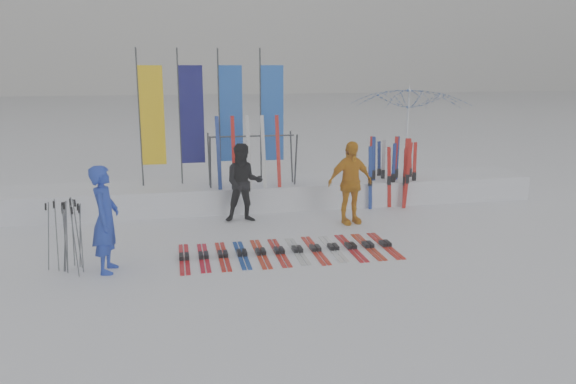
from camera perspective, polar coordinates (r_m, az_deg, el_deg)
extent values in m
plane|color=white|center=(9.60, 0.75, -7.96)|extent=(120.00, 120.00, 0.00)
cube|color=white|center=(13.86, -3.30, -0.18)|extent=(14.00, 1.60, 0.60)
imported|color=#1E39B3|center=(9.77, -18.06, -2.65)|extent=(0.51, 0.71, 1.81)
imported|color=black|center=(12.36, -4.52, 0.92)|extent=(0.88, 0.70, 1.74)
imported|color=orange|center=(12.25, 6.33, 0.95)|extent=(1.13, 0.66, 1.82)
imported|color=white|center=(15.84, 12.10, 5.44)|extent=(3.37, 3.43, 2.92)
cube|color=#B80E16|center=(10.29, -10.51, -6.54)|extent=(0.17, 1.65, 0.07)
cube|color=#B80E1D|center=(10.30, -8.57, -6.45)|extent=(0.17, 1.57, 0.07)
cube|color=red|center=(10.32, -6.64, -6.35)|extent=(0.17, 1.60, 0.07)
cube|color=#153B95|center=(10.35, -4.71, -6.24)|extent=(0.17, 1.56, 0.07)
cube|color=red|center=(10.39, -2.81, -6.13)|extent=(0.17, 1.64, 0.07)
cube|color=#B8190E|center=(10.45, -0.92, -6.01)|extent=(0.17, 1.62, 0.07)
cube|color=#B3B6BB|center=(10.52, 0.95, -5.89)|extent=(0.17, 1.56, 0.07)
cube|color=red|center=(10.59, 2.79, -5.77)|extent=(0.17, 1.67, 0.07)
cube|color=silver|center=(10.68, 4.60, -5.64)|extent=(0.17, 1.61, 0.07)
cube|color=#B50E16|center=(10.78, 6.38, -5.50)|extent=(0.17, 1.65, 0.07)
cube|color=#B8250E|center=(10.89, 8.12, -5.37)|extent=(0.17, 1.62, 0.07)
cube|color=red|center=(11.00, 9.83, -5.23)|extent=(0.17, 1.63, 0.07)
cylinder|color=#595B60|center=(10.04, -21.71, -4.25)|extent=(0.16, 0.07, 1.22)
cylinder|color=#595B60|center=(9.78, -20.87, -4.71)|extent=(0.07, 0.05, 1.20)
cylinder|color=#595B60|center=(10.11, -20.60, -4.01)|extent=(0.06, 0.14, 1.24)
cylinder|color=#595B60|center=(10.00, -20.26, -4.43)|extent=(0.02, 0.15, 1.15)
cylinder|color=#595B60|center=(10.02, -21.71, -4.48)|extent=(0.03, 0.05, 1.17)
cylinder|color=#595B60|center=(10.29, -21.02, -3.80)|extent=(0.06, 0.05, 1.23)
cylinder|color=#595B60|center=(10.16, -20.37, -4.16)|extent=(0.12, 0.11, 1.15)
cylinder|color=#595B60|center=(9.95, -21.55, -4.32)|extent=(0.10, 0.07, 1.25)
cylinder|color=#595B60|center=(10.23, -23.15, -4.18)|extent=(0.12, 0.05, 1.19)
cylinder|color=#595B60|center=(10.19, -22.45, -4.08)|extent=(0.02, 0.15, 1.22)
cylinder|color=#595B60|center=(10.12, -21.73, -4.23)|extent=(0.08, 0.09, 1.19)
cylinder|color=#383A3F|center=(13.56, -14.84, 7.27)|extent=(0.04, 0.04, 3.20)
cube|color=yellow|center=(13.54, -13.62, 7.54)|extent=(0.55, 0.03, 2.30)
cylinder|color=#383A3F|center=(13.59, -10.95, 7.47)|extent=(0.04, 0.04, 3.20)
cube|color=#0D0D5B|center=(13.59, -9.73, 7.73)|extent=(0.55, 0.03, 2.30)
cylinder|color=#383A3F|center=(13.74, -7.00, 7.66)|extent=(0.04, 0.04, 3.20)
cube|color=blue|center=(13.76, -5.79, 7.90)|extent=(0.55, 0.03, 2.30)
cylinder|color=#383A3F|center=(13.77, -2.80, 7.75)|extent=(0.04, 0.04, 3.20)
cube|color=blue|center=(13.81, -1.61, 7.98)|extent=(0.55, 0.03, 2.30)
cylinder|color=#383A3F|center=(12.93, -7.90, 2.96)|extent=(0.04, 0.30, 1.23)
cylinder|color=#383A3F|center=(13.43, -8.04, 3.31)|extent=(0.04, 0.30, 1.23)
cylinder|color=#383A3F|center=(13.21, 0.80, 3.28)|extent=(0.04, 0.30, 1.23)
cylinder|color=#383A3F|center=(13.69, 0.35, 3.62)|extent=(0.04, 0.30, 1.23)
cylinder|color=#383A3F|center=(13.20, -3.69, 5.69)|extent=(2.00, 0.04, 0.04)
cube|color=navy|center=(14.28, 10.94, 2.22)|extent=(0.09, 0.03, 1.69)
cube|color=red|center=(14.72, 12.29, 2.26)|extent=(0.09, 0.03, 1.58)
cube|color=navy|center=(13.94, 10.65, 1.71)|extent=(0.09, 0.04, 1.56)
cube|color=navy|center=(13.53, 8.36, 1.40)|extent=(0.09, 0.03, 1.53)
cube|color=red|center=(14.27, 11.82, 2.10)|extent=(0.09, 0.02, 1.66)
cube|color=red|center=(13.81, 10.24, 1.47)|extent=(0.09, 0.04, 1.49)
cube|color=red|center=(14.51, 8.35, 2.41)|extent=(0.09, 0.03, 1.65)
cube|color=red|center=(13.79, 12.03, 1.64)|extent=(0.09, 0.03, 1.61)
cube|color=navy|center=(14.73, 9.24, 2.23)|extent=(0.09, 0.03, 1.50)
cube|color=navy|center=(14.09, 8.69, 2.16)|extent=(0.09, 0.04, 1.69)
cube|color=red|center=(14.24, 12.71, 1.85)|extent=(0.09, 0.03, 1.56)
cube|color=red|center=(14.37, 11.95, 1.89)|extent=(0.09, 0.02, 1.52)
cube|color=red|center=(14.20, 10.77, 2.18)|extent=(0.09, 0.04, 1.69)
cube|color=silver|center=(14.34, 9.63, 2.12)|extent=(0.09, 0.02, 1.59)
cube|color=navy|center=(14.06, 8.69, 2.11)|extent=(0.09, 0.03, 1.67)
cube|color=red|center=(13.87, 11.80, 1.39)|extent=(0.09, 0.03, 1.46)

